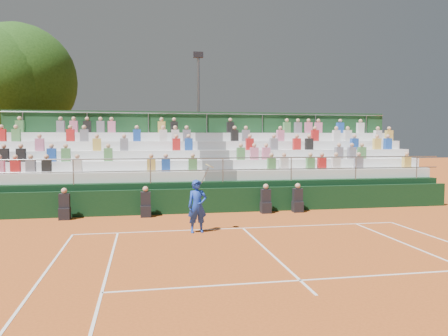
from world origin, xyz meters
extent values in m
plane|color=#B8531E|center=(0.00, 0.00, 0.00)|extent=(90.00, 90.00, 0.00)
cube|color=white|center=(0.00, 0.00, 0.01)|extent=(11.00, 0.06, 0.01)
cube|color=white|center=(0.00, -3.20, 0.01)|extent=(0.06, 6.40, 0.01)
cube|color=white|center=(0.00, -5.49, 0.01)|extent=(8.22, 0.06, 0.01)
cube|color=black|center=(0.00, 3.20, 0.50)|extent=(20.00, 0.15, 1.00)
cube|color=black|center=(-6.19, 2.75, 0.22)|extent=(0.40, 0.40, 0.44)
cube|color=black|center=(-6.19, 2.75, 0.70)|extent=(0.38, 0.25, 0.55)
sphere|color=tan|center=(-6.19, 2.75, 1.08)|extent=(0.22, 0.22, 0.22)
cube|color=black|center=(-3.21, 2.75, 0.22)|extent=(0.40, 0.40, 0.44)
cube|color=black|center=(-3.21, 2.75, 0.70)|extent=(0.38, 0.25, 0.55)
sphere|color=tan|center=(-3.21, 2.75, 1.08)|extent=(0.22, 0.22, 0.22)
cube|color=black|center=(1.58, 2.75, 0.22)|extent=(0.40, 0.40, 0.44)
cube|color=black|center=(1.58, 2.75, 0.70)|extent=(0.38, 0.25, 0.55)
sphere|color=tan|center=(1.58, 2.75, 1.08)|extent=(0.22, 0.22, 0.22)
cube|color=black|center=(2.94, 2.75, 0.22)|extent=(0.40, 0.40, 0.44)
cube|color=black|center=(2.94, 2.75, 0.70)|extent=(0.38, 0.25, 0.55)
sphere|color=tan|center=(2.94, 2.75, 1.08)|extent=(0.22, 0.22, 0.22)
cube|color=black|center=(0.00, 6.30, 0.60)|extent=(20.00, 5.20, 1.20)
cube|color=white|center=(-5.35, 4.62, 1.41)|extent=(9.30, 0.85, 0.42)
cube|color=white|center=(5.35, 4.62, 1.41)|extent=(9.30, 0.85, 0.42)
cube|color=slate|center=(0.00, 4.62, 1.41)|extent=(1.40, 0.85, 0.42)
cube|color=white|center=(-5.35, 5.47, 1.83)|extent=(9.30, 0.85, 0.42)
cube|color=white|center=(5.35, 5.47, 1.83)|extent=(9.30, 0.85, 0.42)
cube|color=slate|center=(0.00, 5.47, 1.83)|extent=(1.40, 0.85, 0.42)
cube|color=white|center=(-5.35, 6.33, 2.25)|extent=(9.30, 0.85, 0.42)
cube|color=white|center=(5.35, 6.33, 2.25)|extent=(9.30, 0.85, 0.42)
cube|color=slate|center=(0.00, 6.33, 2.25)|extent=(1.40, 0.85, 0.42)
cube|color=white|center=(-5.35, 7.17, 2.67)|extent=(9.30, 0.85, 0.42)
cube|color=white|center=(5.35, 7.17, 2.67)|extent=(9.30, 0.85, 0.42)
cube|color=slate|center=(0.00, 7.17, 2.67)|extent=(1.40, 0.85, 0.42)
cube|color=white|center=(-5.35, 8.03, 3.09)|extent=(9.30, 0.85, 0.42)
cube|color=white|center=(5.35, 8.03, 3.09)|extent=(9.30, 0.85, 0.42)
cube|color=slate|center=(0.00, 8.03, 3.09)|extent=(1.40, 0.85, 0.42)
cube|color=#194221|center=(0.00, 8.55, 2.20)|extent=(20.00, 0.12, 4.40)
cylinder|color=gray|center=(0.00, 3.75, 2.20)|extent=(20.00, 0.05, 0.05)
cylinder|color=gray|center=(0.00, 8.45, 4.30)|extent=(20.00, 0.05, 0.05)
cube|color=pink|center=(-8.91, 4.47, 1.90)|extent=(0.36, 0.24, 0.56)
cube|color=red|center=(-8.32, 4.47, 1.90)|extent=(0.36, 0.24, 0.56)
cube|color=slate|center=(-7.74, 4.47, 1.90)|extent=(0.36, 0.24, 0.56)
cube|color=black|center=(-7.14, 4.47, 1.90)|extent=(0.36, 0.24, 0.56)
cube|color=silver|center=(-5.94, 4.47, 1.90)|extent=(0.36, 0.24, 0.56)
cube|color=gold|center=(-2.95, 4.47, 1.90)|extent=(0.36, 0.24, 0.56)
cube|color=#1E4CB2|center=(-2.34, 4.47, 1.90)|extent=(0.36, 0.24, 0.56)
cube|color=#4C8C4C|center=(-1.19, 4.47, 1.90)|extent=(0.36, 0.24, 0.56)
cube|color=black|center=(-8.98, 5.32, 2.32)|extent=(0.36, 0.24, 0.56)
cube|color=black|center=(-8.32, 5.32, 2.32)|extent=(0.36, 0.24, 0.56)
cube|color=#1E4CB2|center=(-7.10, 5.32, 2.32)|extent=(0.36, 0.24, 0.56)
cube|color=#4C8C4C|center=(-6.53, 5.32, 2.32)|extent=(0.36, 0.24, 0.56)
cube|color=#4C8C4C|center=(-4.77, 5.32, 2.32)|extent=(0.36, 0.24, 0.56)
cube|color=pink|center=(-7.76, 6.17, 2.74)|extent=(0.36, 0.24, 0.56)
cube|color=gold|center=(-5.33, 6.17, 2.74)|extent=(0.36, 0.24, 0.56)
cube|color=slate|center=(-4.13, 6.17, 2.74)|extent=(0.36, 0.24, 0.56)
cube|color=red|center=(-1.76, 6.17, 2.74)|extent=(0.36, 0.24, 0.56)
cube|color=#1E4CB2|center=(-1.19, 6.17, 2.74)|extent=(0.36, 0.24, 0.56)
cube|color=red|center=(-9.56, 7.02, 3.16)|extent=(0.36, 0.24, 0.56)
cube|color=#4C8C4C|center=(-8.94, 7.02, 3.16)|extent=(0.36, 0.24, 0.56)
cube|color=red|center=(-6.59, 7.02, 3.16)|extent=(0.36, 0.24, 0.56)
cube|color=slate|center=(-5.98, 7.02, 3.16)|extent=(0.36, 0.24, 0.56)
cube|color=#1E4CB2|center=(-3.56, 7.02, 3.16)|extent=(0.36, 0.24, 0.56)
cube|color=silver|center=(-2.33, 7.02, 3.16)|extent=(0.36, 0.24, 0.56)
cube|color=silver|center=(-1.75, 7.02, 3.16)|extent=(0.36, 0.24, 0.56)
cube|color=slate|center=(-1.19, 7.02, 3.16)|extent=(0.36, 0.24, 0.56)
cube|color=#4C8C4C|center=(-9.00, 7.88, 3.58)|extent=(0.36, 0.24, 0.56)
cube|color=slate|center=(-7.16, 7.88, 3.58)|extent=(0.36, 0.24, 0.56)
cube|color=pink|center=(-6.55, 7.88, 3.58)|extent=(0.36, 0.24, 0.56)
cube|color=black|center=(-5.94, 7.88, 3.58)|extent=(0.36, 0.24, 0.56)
cube|color=slate|center=(-5.31, 7.88, 3.58)|extent=(0.36, 0.24, 0.56)
cube|color=pink|center=(-4.78, 7.88, 3.58)|extent=(0.36, 0.24, 0.56)
cube|color=gold|center=(-2.36, 7.88, 3.58)|extent=(0.36, 0.24, 0.56)
cube|color=black|center=(-1.74, 7.88, 3.58)|extent=(0.36, 0.24, 0.56)
cube|color=#4C8C4C|center=(2.33, 4.47, 1.90)|extent=(0.36, 0.24, 0.56)
cube|color=silver|center=(2.91, 4.47, 1.90)|extent=(0.36, 0.24, 0.56)
cube|color=#4C8C4C|center=(4.16, 4.47, 1.90)|extent=(0.36, 0.24, 0.56)
cube|color=red|center=(4.71, 4.47, 1.90)|extent=(0.36, 0.24, 0.56)
cube|color=silver|center=(5.39, 4.47, 1.90)|extent=(0.36, 0.24, 0.56)
cube|color=slate|center=(6.51, 4.47, 1.90)|extent=(0.36, 0.24, 0.56)
cube|color=gold|center=(8.95, 4.47, 1.90)|extent=(0.36, 0.24, 0.56)
cube|color=#4C8C4C|center=(1.12, 5.32, 2.32)|extent=(0.36, 0.24, 0.56)
cube|color=pink|center=(1.76, 5.32, 2.32)|extent=(0.36, 0.24, 0.56)
cube|color=pink|center=(2.32, 5.32, 2.32)|extent=(0.36, 0.24, 0.56)
cube|color=slate|center=(5.93, 5.32, 2.32)|extent=(0.36, 0.24, 0.56)
cube|color=slate|center=(6.59, 5.32, 2.32)|extent=(0.36, 0.24, 0.56)
cube|color=#4C8C4C|center=(7.11, 5.32, 2.32)|extent=(0.36, 0.24, 0.56)
cube|color=red|center=(1.75, 6.17, 2.74)|extent=(0.36, 0.24, 0.56)
cube|color=slate|center=(2.95, 6.17, 2.74)|extent=(0.36, 0.24, 0.56)
cube|color=red|center=(4.11, 6.17, 2.74)|extent=(0.36, 0.24, 0.56)
cube|color=black|center=(4.75, 6.17, 2.74)|extent=(0.36, 0.24, 0.56)
cube|color=#1E4CB2|center=(7.15, 6.17, 2.74)|extent=(0.36, 0.24, 0.56)
cube|color=gold|center=(8.38, 6.17, 2.74)|extent=(0.36, 0.24, 0.56)
cube|color=#1E4CB2|center=(8.98, 6.17, 2.74)|extent=(0.36, 0.24, 0.56)
cube|color=black|center=(1.18, 7.02, 3.16)|extent=(0.36, 0.24, 0.56)
cube|color=slate|center=(1.76, 7.02, 3.16)|extent=(0.36, 0.24, 0.56)
cube|color=pink|center=(3.55, 7.02, 3.16)|extent=(0.36, 0.24, 0.56)
cube|color=red|center=(5.39, 7.02, 3.16)|extent=(0.36, 0.24, 0.56)
cube|color=silver|center=(6.56, 7.02, 3.16)|extent=(0.36, 0.24, 0.56)
cube|color=silver|center=(7.19, 7.02, 3.16)|extent=(0.36, 0.24, 0.56)
cube|color=silver|center=(8.90, 7.02, 3.16)|extent=(0.36, 0.24, 0.56)
cube|color=gold|center=(9.55, 7.02, 3.16)|extent=(0.36, 0.24, 0.56)
cube|color=black|center=(1.13, 7.88, 3.58)|extent=(0.36, 0.24, 0.56)
cube|color=#4C8C4C|center=(4.17, 7.88, 3.58)|extent=(0.36, 0.24, 0.56)
cube|color=slate|center=(4.79, 7.88, 3.58)|extent=(0.36, 0.24, 0.56)
cube|color=pink|center=(5.37, 7.88, 3.58)|extent=(0.36, 0.24, 0.56)
cube|color=pink|center=(5.93, 7.88, 3.58)|extent=(0.36, 0.24, 0.56)
cube|color=#1E4CB2|center=(7.17, 7.88, 3.58)|extent=(0.36, 0.24, 0.56)
cube|color=silver|center=(8.35, 7.88, 3.58)|extent=(0.36, 0.24, 0.56)
imported|color=#1636A9|center=(-1.58, -0.36, 0.85)|extent=(0.66, 0.47, 1.70)
cylinder|color=gray|center=(-1.33, -0.36, 1.85)|extent=(0.26, 0.03, 0.51)
cylinder|color=#E5D866|center=(-1.18, -0.36, 2.15)|extent=(0.26, 0.28, 0.14)
cylinder|color=#3D2B16|center=(-11.16, 12.59, 1.75)|extent=(0.50, 0.50, 3.50)
sphere|color=#19390F|center=(-11.16, 12.59, 6.06)|extent=(6.40, 6.40, 6.40)
cylinder|color=#3D2B16|center=(-10.40, 13.29, 1.84)|extent=(0.50, 0.50, 3.69)
sphere|color=#19390F|center=(-10.40, 13.29, 6.34)|extent=(6.64, 6.64, 6.64)
cylinder|color=gray|center=(0.12, 12.95, 3.99)|extent=(0.16, 0.16, 7.97)
cube|color=black|center=(0.12, 12.95, 8.15)|extent=(0.60, 0.25, 0.35)
camera|label=1|loc=(-3.26, -14.18, 3.06)|focal=35.00mm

